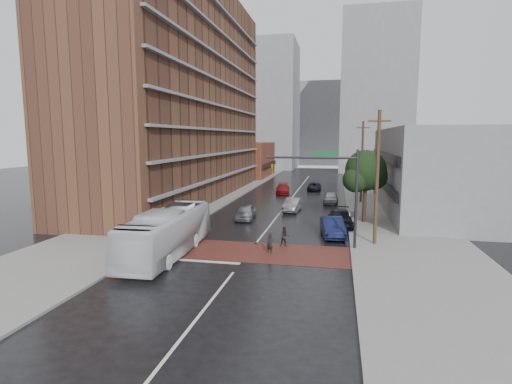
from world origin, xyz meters
The scene contains 24 objects.
ground centered at (0.00, 0.00, 0.00)m, with size 160.00×160.00×0.00m, color black.
crosswalk centered at (0.00, 0.50, 0.01)m, with size 14.00×5.00×0.02m, color maroon.
sidewalk_west centered at (-11.50, 25.00, 0.07)m, with size 9.00×90.00×0.15m, color gray.
sidewalk_east centered at (11.50, 25.00, 0.07)m, with size 9.00×90.00×0.15m, color gray.
apartment_block centered at (-14.00, 24.00, 14.00)m, with size 10.00×44.00×28.00m, color brown.
storefront_west centered at (-12.00, 54.00, 3.50)m, with size 8.00×16.00×7.00m, color brown.
building_east centered at (16.50, 20.00, 4.50)m, with size 11.00×26.00×9.00m, color gray.
distant_tower_west centered at (-14.00, 78.00, 16.00)m, with size 18.00×16.00×32.00m, color gray.
distant_tower_east centered at (14.00, 72.00, 18.00)m, with size 16.00×14.00×36.00m, color gray.
distant_tower_center centered at (0.00, 95.00, 12.00)m, with size 12.00×10.00×24.00m, color gray.
street_tree centered at (8.52, 12.03, 4.73)m, with size 4.20×4.10×6.90m.
signal_mast centered at (5.85, 2.50, 4.73)m, with size 6.50×0.30×7.20m.
utility_pole_near centered at (8.80, 4.00, 5.14)m, with size 1.60×0.26×10.00m.
utility_pole_far centered at (8.80, 24.00, 5.14)m, with size 1.60×0.26×10.00m.
transit_bus centered at (-5.32, -1.39, 1.60)m, with size 2.68×11.45×3.19m, color silver.
pedestrian_a centered at (1.50, 0.28, 0.72)m, with size 0.52×0.34×1.43m, color black.
pedestrian_b centered at (2.27, 2.29, 0.75)m, with size 0.73×0.57×1.51m, color black.
car_travel_a centered at (-2.86, 11.51, 0.73)m, with size 1.73×4.30×1.47m, color #A3A4AA.
car_travel_b centered at (1.19, 16.75, 0.72)m, with size 1.52×4.37×1.44m, color #A1A4A9.
car_travel_c centered at (-1.74, 30.20, 0.69)m, with size 1.93×4.76×1.38m, color maroon.
suv_travel centered at (2.49, 34.55, 0.60)m, with size 1.99×4.32×1.20m, color black.
car_parked_near centered at (5.66, 6.17, 0.78)m, with size 1.64×4.70×1.55m, color #131843.
car_parked_mid centered at (6.30, 10.00, 0.76)m, with size 2.13×5.24×1.52m, color black.
car_parked_far centered at (5.20, 22.98, 0.71)m, with size 1.67×4.15×1.41m, color #9C9EA3.
Camera 1 is at (6.00, -26.26, 8.02)m, focal length 28.00 mm.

